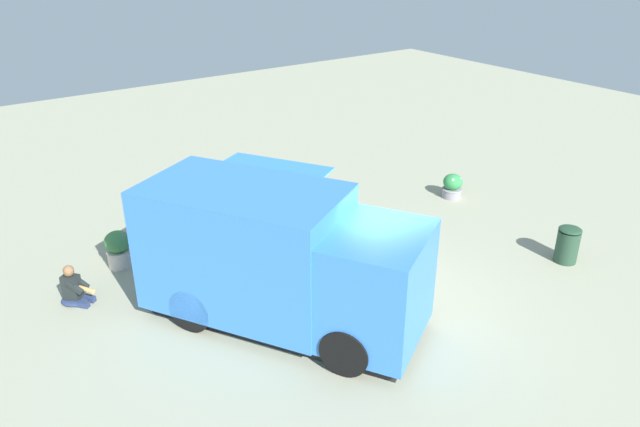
# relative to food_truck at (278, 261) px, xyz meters

# --- Properties ---
(ground_plane) EXTENTS (40.00, 40.00, 0.00)m
(ground_plane) POSITION_rel_food_truck_xyz_m (-0.54, -1.91, -1.22)
(ground_plane) COLOR #9E9F84
(food_truck) EXTENTS (5.35, 4.26, 2.53)m
(food_truck) POSITION_rel_food_truck_xyz_m (0.00, 0.00, 0.00)
(food_truck) COLOR #357AD9
(food_truck) RESTS_ON ground_plane
(person_customer) EXTENTS (0.77, 0.69, 0.82)m
(person_customer) POSITION_rel_food_truck_xyz_m (2.77, 2.92, -0.91)
(person_customer) COLOR navy
(person_customer) RESTS_ON ground_plane
(planter_flowering_near) EXTENTS (0.55, 0.55, 0.83)m
(planter_flowering_near) POSITION_rel_food_truck_xyz_m (3.64, 1.74, -0.79)
(planter_flowering_near) COLOR beige
(planter_flowering_near) RESTS_ON ground_plane
(planter_flowering_far) EXTENTS (0.55, 0.55, 0.66)m
(planter_flowering_far) POSITION_rel_food_truck_xyz_m (2.06, -6.80, -0.90)
(planter_flowering_far) COLOR gray
(planter_flowering_far) RESTS_ON ground_plane
(trash_bin) EXTENTS (0.49, 0.49, 0.82)m
(trash_bin) POSITION_rel_food_truck_xyz_m (-1.81, -6.20, -0.81)
(trash_bin) COLOR #274531
(trash_bin) RESTS_ON ground_plane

